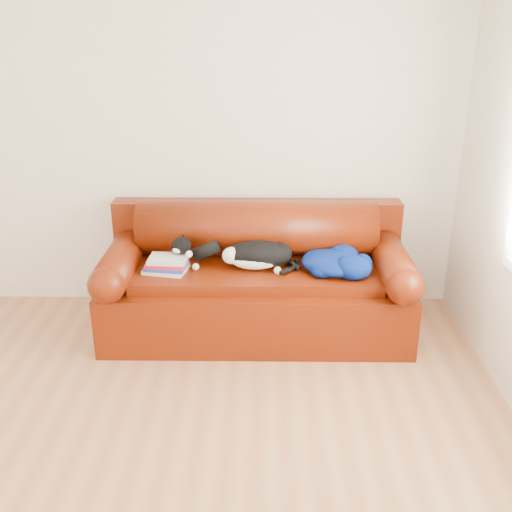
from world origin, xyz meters
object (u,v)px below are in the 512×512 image
Objects in this scene: sofa_base at (256,299)px; blanket at (335,262)px; book_stack at (167,264)px; cat at (257,255)px.

blanket is at bearing -10.55° from sofa_base.
cat is (0.60, 0.06, 0.04)m from book_stack.
sofa_base is at bearing 169.45° from blanket.
blanket is (0.53, -0.10, 0.33)m from sofa_base.
cat is at bearing -84.73° from sofa_base.
cat is (0.00, -0.05, 0.35)m from sofa_base.
book_stack reaches higher than sofa_base.
blanket reaches higher than sofa_base.
sofa_base is 6.73× the size of book_stack.
book_stack is 1.13m from blanket.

